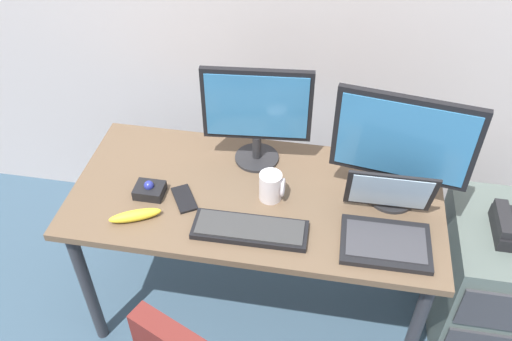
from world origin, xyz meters
TOP-DOWN VIEW (x-y plane):
  - ground_plane at (0.00, 0.00)m, footprint 8.00×8.00m
  - desk at (0.00, 0.00)m, footprint 1.42×0.67m
  - file_cabinet at (0.99, 0.08)m, footprint 0.42×0.53m
  - monitor_main at (0.51, 0.07)m, footprint 0.49×0.18m
  - monitor_side at (-0.03, 0.20)m, footprint 0.42×0.18m
  - keyboard at (0.01, -0.20)m, footprint 0.41×0.14m
  - laptop at (0.49, -0.12)m, footprint 0.31×0.30m
  - trackball_mouse at (-0.40, -0.07)m, footprint 0.11×0.09m
  - coffee_mug at (0.06, -0.01)m, footprint 0.10×0.09m
  - cell_phone at (-0.26, -0.08)m, footprint 0.13×0.16m
  - banana at (-0.41, -0.21)m, footprint 0.19×0.12m

SIDE VIEW (x-z plane):
  - ground_plane at x=0.00m, z-range 0.00..0.00m
  - file_cabinet at x=0.99m, z-range 0.00..0.60m
  - desk at x=0.00m, z-range 0.27..0.99m
  - cell_phone at x=-0.26m, z-range 0.72..0.73m
  - keyboard at x=0.01m, z-range 0.72..0.74m
  - banana at x=-0.41m, z-range 0.72..0.76m
  - trackball_mouse at x=-0.40m, z-range 0.71..0.77m
  - laptop at x=0.49m, z-range 0.65..0.88m
  - coffee_mug at x=0.06m, z-range 0.72..0.83m
  - monitor_side at x=-0.03m, z-range 0.74..1.17m
  - monitor_main at x=0.51m, z-range 0.75..1.20m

